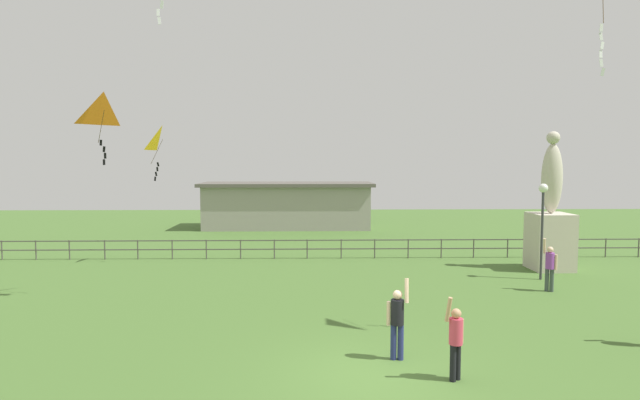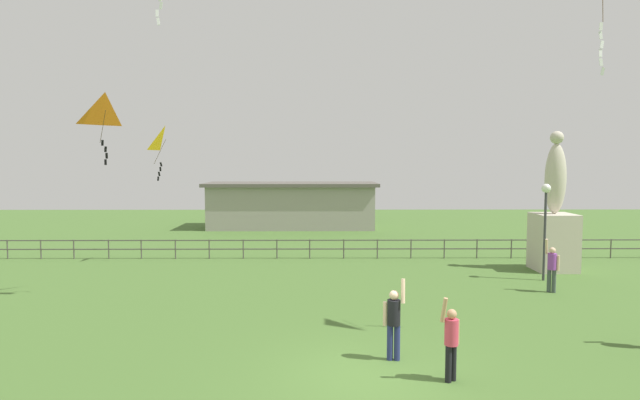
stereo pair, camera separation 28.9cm
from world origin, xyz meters
name	(u,v)px [view 1 (the left image)]	position (x,y,z in m)	size (l,w,h in m)	color
ground_plane	(373,375)	(0.00, 0.00, 0.00)	(80.00, 80.00, 0.00)	#476B2D
statue_monument	(550,225)	(9.24, 11.20, 1.96)	(1.67, 1.67, 6.09)	beige
lamppost	(543,209)	(7.97, 9.25, 2.88)	(0.36, 0.36, 3.89)	#38383D
person_0	(397,319)	(0.69, 0.90, 1.00)	(0.52, 0.33, 2.00)	navy
person_2	(550,265)	(7.42, 7.34, 0.98)	(0.46, 0.40, 1.95)	#3F4C47
person_3	(456,338)	(1.75, -0.31, 0.94)	(0.48, 0.33, 1.88)	black
kite_0	(104,112)	(-8.28, 6.44, 6.44)	(1.21, 1.19, 2.39)	orange
kite_2	(162,141)	(-8.10, 12.73, 5.72)	(0.98, 1.02, 2.48)	yellow
waterfront_railing	(329,246)	(-0.42, 14.00, 0.63)	(36.04, 0.06, 0.95)	#4C4742
pavilion_building	(287,205)	(-2.96, 26.00, 1.65)	(12.23, 4.55, 3.25)	gray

